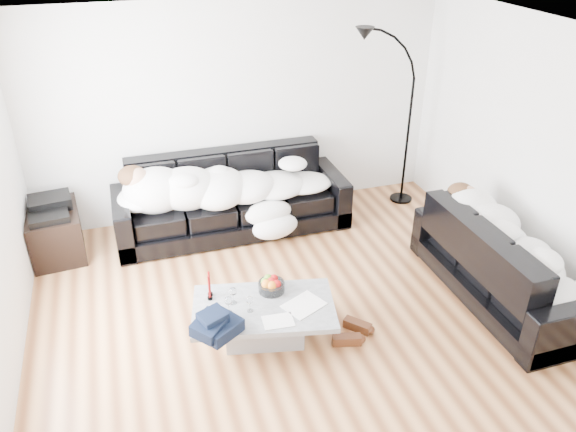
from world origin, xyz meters
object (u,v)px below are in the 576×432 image
object	(u,v)px
wine_glass_a	(233,296)
shoes	(352,333)
stereo	(49,206)
sleeper_right	(509,241)
fruit_bowl	(271,284)
coffee_table	(264,322)
candle_right	(209,284)
floor_lamp	(409,128)
sofa_back	(232,195)
wine_glass_b	(229,305)
av_cabinet	(56,233)
wine_glass_c	(250,304)
candle_left	(209,288)
sofa_right	(504,260)
sleeper_back	(232,182)

from	to	relation	value
wine_glass_a	shoes	distance (m)	1.14
wine_glass_a	stereo	distance (m)	2.52
sleeper_right	fruit_bowl	world-z (taller)	sleeper_right
coffee_table	candle_right	bearing A→B (deg)	144.83
fruit_bowl	floor_lamp	bearing A→B (deg)	38.90
sofa_back	sleeper_right	bearing A→B (deg)	-43.10
fruit_bowl	candle_right	bearing A→B (deg)	169.32
sofa_back	coffee_table	world-z (taller)	sofa_back
sleeper_right	fruit_bowl	size ratio (longest dim) A/B	7.24
wine_glass_b	av_cabinet	xyz separation A→B (m)	(-1.53, 2.06, -0.18)
candle_right	coffee_table	bearing A→B (deg)	-35.17
fruit_bowl	wine_glass_c	world-z (taller)	wine_glass_c
wine_glass_a	shoes	size ratio (longest dim) A/B	0.38
sofa_back	candle_left	world-z (taller)	sofa_back
sofa_back	wine_glass_c	size ratio (longest dim) A/B	17.78
sofa_right	wine_glass_b	size ratio (longest dim) A/B	12.25
sofa_back	candle_right	world-z (taller)	sofa_back
fruit_bowl	stereo	xyz separation A→B (m)	(-1.97, 1.87, 0.17)
wine_glass_b	wine_glass_a	bearing A→B (deg)	60.66
floor_lamp	fruit_bowl	bearing A→B (deg)	-136.42
sleeper_back	floor_lamp	bearing A→B (deg)	2.78
sleeper_back	wine_glass_a	xyz separation A→B (m)	(-0.41, -1.86, -0.20)
sofa_right	sleeper_back	size ratio (longest dim) A/B	0.89
sleeper_right	stereo	bearing A→B (deg)	63.17
candle_left	stereo	size ratio (longest dim) A/B	0.57
candle_left	sofa_right	bearing A→B (deg)	-6.57
wine_glass_a	candle_left	distance (m)	0.23
wine_glass_c	candle_left	world-z (taller)	candle_left
wine_glass_a	stereo	world-z (taller)	stereo
shoes	wine_glass_a	bearing A→B (deg)	-173.36
wine_glass_c	stereo	world-z (taller)	stereo
sofa_back	fruit_bowl	bearing A→B (deg)	-91.18
sofa_right	shoes	world-z (taller)	sofa_right
sleeper_right	coffee_table	size ratio (longest dim) A/B	1.40
candle_right	sleeper_back	bearing A→B (deg)	70.74
sofa_back	stereo	xyz separation A→B (m)	(-2.00, 0.04, 0.16)
sofa_back	wine_glass_b	world-z (taller)	sofa_back
candle_left	stereo	world-z (taller)	stereo
av_cabinet	wine_glass_c	bearing A→B (deg)	-55.71
wine_glass_a	wine_glass_b	bearing A→B (deg)	-119.34
sleeper_back	candle_right	distance (m)	1.79
sofa_right	stereo	size ratio (longest dim) A/B	4.66
coffee_table	candle_left	world-z (taller)	candle_left
sleeper_right	wine_glass_c	distance (m)	2.57
coffee_table	shoes	world-z (taller)	coffee_table
shoes	av_cabinet	distance (m)	3.48
candle_right	shoes	bearing A→B (deg)	-23.98
sleeper_right	floor_lamp	bearing A→B (deg)	-1.30
coffee_table	wine_glass_a	bearing A→B (deg)	153.58
shoes	candle_right	bearing A→B (deg)	-178.09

